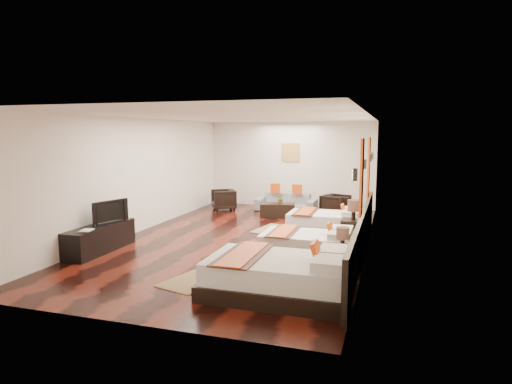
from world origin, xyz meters
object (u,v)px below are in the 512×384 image
(nightstand_a, at_px, (342,258))
(figurine, at_px, (119,212))
(bed_near, at_px, (283,276))
(coffee_table, at_px, (278,210))
(table_plant, at_px, (281,199))
(bed_mid, at_px, (309,244))
(bed_far, at_px, (326,222))
(armchair_left, at_px, (224,200))
(nightstand_b, at_px, (353,229))
(book, at_px, (81,230))
(sofa, at_px, (286,202))
(tv_console, at_px, (100,238))
(tv, at_px, (108,212))
(armchair_right, at_px, (336,205))

(nightstand_a, height_order, figurine, figurine)
(bed_near, relative_size, coffee_table, 2.29)
(figurine, relative_size, table_plant, 1.12)
(bed_mid, height_order, coffee_table, bed_mid)
(bed_far, distance_m, armchair_left, 4.13)
(nightstand_a, height_order, nightstand_b, nightstand_b)
(bed_near, xyz_separation_m, bed_mid, (-0.01, 2.19, -0.05))
(book, height_order, figurine, figurine)
(bed_far, bearing_deg, bed_mid, -90.00)
(bed_near, height_order, sofa, bed_near)
(figurine, bearing_deg, armchair_left, 82.30)
(tv_console, xyz_separation_m, coffee_table, (2.57, 4.73, -0.08))
(armchair_left, xyz_separation_m, coffee_table, (1.94, -0.62, -0.13))
(tv_console, xyz_separation_m, armchair_left, (0.63, 5.35, 0.05))
(bed_mid, height_order, nightstand_b, nightstand_b)
(bed_far, xyz_separation_m, table_plant, (-1.54, 1.49, 0.29))
(tv_console, bearing_deg, tv, 77.93)
(book, relative_size, figurine, 0.94)
(tv_console, distance_m, figurine, 0.82)
(armchair_left, bearing_deg, book, -37.83)
(armchair_left, distance_m, armchair_right, 3.54)
(bed_far, xyz_separation_m, armchair_left, (-3.57, 2.09, 0.08))
(tv_console, xyz_separation_m, book, (0.00, -0.56, 0.29))
(tv, height_order, table_plant, tv)
(bed_near, relative_size, bed_far, 1.22)
(figurine, bearing_deg, bed_near, -25.30)
(tv_console, height_order, table_plant, table_plant)
(coffee_table, bearing_deg, tv, -119.24)
(bed_near, xyz_separation_m, coffee_table, (-1.63, 6.01, -0.10))
(book, height_order, table_plant, table_plant)
(nightstand_a, bearing_deg, tv_console, 179.87)
(bed_mid, bearing_deg, tv, -170.75)
(bed_far, relative_size, table_plant, 6.77)
(tv, height_order, figurine, tv)
(nightstand_a, height_order, armchair_left, nightstand_a)
(bed_near, height_order, armchair_right, bed_near)
(armchair_left, bearing_deg, nightstand_a, 7.08)
(bed_near, height_order, tv_console, bed_near)
(tv, xyz_separation_m, book, (-0.05, -0.80, -0.24))
(bed_far, xyz_separation_m, nightstand_b, (0.75, -1.13, 0.10))
(bed_far, distance_m, sofa, 3.00)
(tv, relative_size, armchair_left, 1.20)
(bed_far, relative_size, book, 6.44)
(armchair_right, xyz_separation_m, table_plant, (-1.52, -0.55, 0.21))
(tv, distance_m, sofa, 6.11)
(tv_console, relative_size, coffee_table, 1.80)
(nightstand_a, xyz_separation_m, armchair_left, (-4.32, 5.36, 0.03))
(tv_console, height_order, tv, tv)
(sofa, xyz_separation_m, armchair_right, (1.60, -0.48, 0.05))
(table_plant, bearing_deg, figurine, -123.21)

